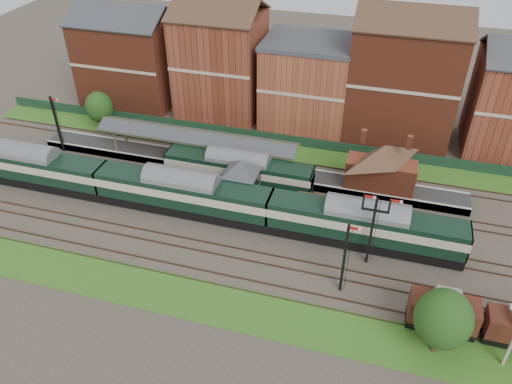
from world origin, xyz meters
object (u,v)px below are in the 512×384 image
(signal_box, at_px, (241,181))
(platform_railcar, at_px, (238,170))
(semaphore_bracket, at_px, (373,227))
(dmu_train, at_px, (183,193))

(signal_box, height_order, platform_railcar, signal_box)
(semaphore_bracket, distance_m, platform_railcar, 18.88)
(signal_box, height_order, semaphore_bracket, semaphore_bracket)
(signal_box, distance_m, semaphore_bracket, 16.16)
(semaphore_bracket, bearing_deg, platform_railcar, 151.32)
(signal_box, xyz_separation_m, dmu_train, (-5.87, -3.25, -0.49))
(signal_box, xyz_separation_m, platform_railcar, (-1.41, 3.25, -0.76))
(signal_box, bearing_deg, semaphore_bracket, -20.92)
(semaphore_bracket, bearing_deg, signal_box, 159.08)
(semaphore_bracket, xyz_separation_m, dmu_train, (-20.91, 2.50, -1.93))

